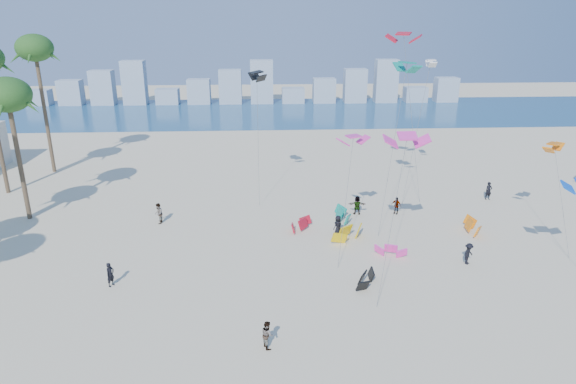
{
  "coord_description": "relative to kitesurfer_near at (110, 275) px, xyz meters",
  "views": [
    {
      "loc": [
        1.12,
        -18.64,
        16.84
      ],
      "look_at": [
        3.0,
        16.0,
        4.5
      ],
      "focal_mm": 31.3,
      "sensor_mm": 36.0,
      "label": 1
    }
  ],
  "objects": [
    {
      "name": "ocean",
      "position": [
        8.88,
        61.1,
        -0.82
      ],
      "size": [
        220.0,
        220.0,
        0.0
      ],
      "primitive_type": "plane",
      "color": "navy",
      "rests_on": "ground"
    },
    {
      "name": "kitesurfer_near",
      "position": [
        0.0,
        0.0,
        0.0
      ],
      "size": [
        0.64,
        0.72,
        1.65
      ],
      "primitive_type": "imported",
      "rotation": [
        0.0,
        0.0,
        1.05
      ],
      "color": "black",
      "rests_on": "ground"
    },
    {
      "name": "kitesurfer_mid",
      "position": [
        10.12,
        -6.95,
        -0.04
      ],
      "size": [
        0.82,
        0.92,
        1.57
      ],
      "primitive_type": "imported",
      "rotation": [
        0.0,
        0.0,
        1.92
      ],
      "color": "gray",
      "rests_on": "ground"
    },
    {
      "name": "kitesurfers_far",
      "position": [
        17.29,
        9.1,
        0.01
      ],
      "size": [
        31.14,
        13.61,
        1.78
      ],
      "color": "black",
      "rests_on": "ground"
    },
    {
      "name": "grounded_kites",
      "position": [
        18.36,
        6.52,
        -0.36
      ],
      "size": [
        15.4,
        13.99,
        1.02
      ],
      "color": "red",
      "rests_on": "ground"
    },
    {
      "name": "flying_kites",
      "position": [
        24.39,
        10.1,
        9.73
      ],
      "size": [
        34.28,
        22.16,
        15.79
      ],
      "color": "#F837B3",
      "rests_on": "ground"
    },
    {
      "name": "distant_skyline",
      "position": [
        7.69,
        71.1,
        2.26
      ],
      "size": [
        85.0,
        3.0,
        8.4
      ],
      "color": "#9EADBF",
      "rests_on": "ground"
    }
  ]
}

